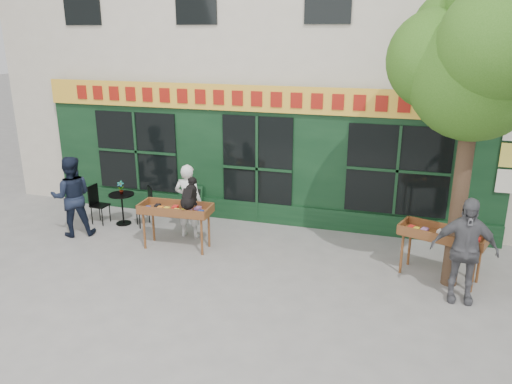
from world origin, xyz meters
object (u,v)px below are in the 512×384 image
woman (188,201)px  book_cart_right (442,237)px  dog (189,193)px  man_right (464,250)px  bistro_table (122,203)px  book_cart_center (176,212)px  man_left (72,196)px

woman → book_cart_right: (5.33, -0.49, -0.02)m
dog → book_cart_right: (4.98, 0.21, -0.47)m
woman → man_right: (5.63, -1.24, 0.09)m
book_cart_right → bistro_table: bearing=-167.1°
book_cart_center → bistro_table: 2.07m
dog → book_cart_right: dog is taller
dog → man_right: (5.28, -0.54, -0.36)m
dog → woman: bearing=114.2°
woman → man_left: (-2.55, -0.66, 0.08)m
man_left → woman: bearing=162.5°
bistro_table → dog: bearing=-23.2°
book_cart_center → woman: (0.00, 0.65, 0.02)m
dog → man_left: 2.92m
dog → book_cart_center: bearing=169.5°
dog → book_cart_right: 5.00m
man_left → man_right: bearing=144.0°
man_right → book_cart_right: bearing=110.6°
man_right → dog: bearing=172.9°
book_cart_right → man_right: man_right is taller
book_cart_right → man_right: (0.30, -0.75, 0.11)m
book_cart_center → book_cart_right: bearing=-0.6°
dog → man_right: man_right is taller
book_cart_center → dog: (0.35, -0.05, 0.47)m
woman → book_cart_center: bearing=87.7°
book_cart_right → man_left: size_ratio=0.88×
bistro_table → book_cart_center: bearing=-25.7°
book_cart_center → man_left: 2.55m
man_right → man_left: (-8.18, 0.58, -0.01)m
dog → woman: size_ratio=0.36×
woman → man_left: bearing=12.1°
man_right → man_left: size_ratio=1.01×
woman → man_right: 5.76m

